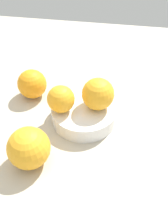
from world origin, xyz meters
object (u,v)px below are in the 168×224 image
object	(u,v)px
fruit_bowl	(84,113)
orange_in_bowl_0	(61,99)
orange_loose_0	(32,84)
orange_loose_1	(29,148)
orange_in_bowl_1	(98,94)

from	to	relation	value
fruit_bowl	orange_in_bowl_0	world-z (taller)	orange_in_bowl_0
orange_loose_0	orange_loose_1	world-z (taller)	orange_loose_1
orange_loose_1	orange_loose_0	bearing A→B (deg)	-72.56
fruit_bowl	orange_in_bowl_1	world-z (taller)	orange_in_bowl_1
fruit_bowl	orange_in_bowl_0	size ratio (longest dim) A/B	2.49
fruit_bowl	orange_loose_0	xyz separation A→B (cm)	(14.52, -6.39, 1.94)
orange_in_bowl_0	orange_loose_1	bearing A→B (deg)	73.99
fruit_bowl	orange_loose_0	world-z (taller)	orange_loose_0
orange_in_bowl_0	orange_in_bowl_1	size ratio (longest dim) A/B	0.84
fruit_bowl	orange_loose_1	bearing A→B (deg)	58.65
fruit_bowl	orange_loose_1	world-z (taller)	orange_loose_1
orange_in_bowl_0	orange_loose_1	size ratio (longest dim) A/B	0.73
orange_in_bowl_0	fruit_bowl	bearing A→B (deg)	-162.34
fruit_bowl	orange_in_bowl_1	distance (cm)	6.32
fruit_bowl	orange_loose_0	bearing A→B (deg)	-23.77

